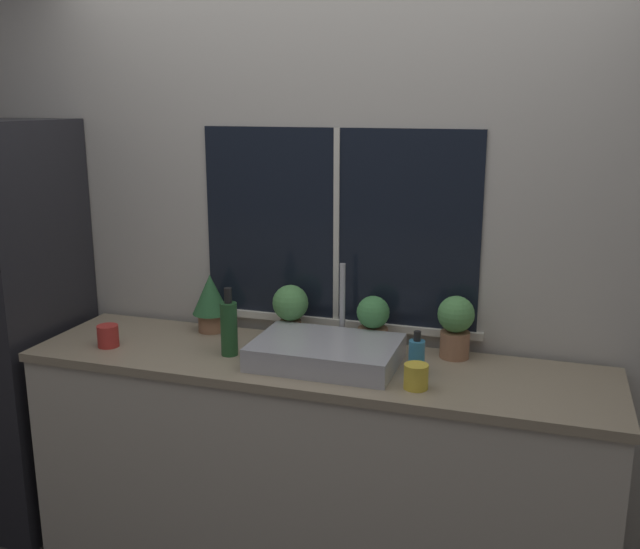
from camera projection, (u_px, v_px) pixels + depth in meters
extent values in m
cube|color=#BCB7AD|center=(339.00, 241.00, 3.02)|extent=(8.00, 0.06, 2.70)
cube|color=black|center=(337.00, 226.00, 2.97)|extent=(1.19, 0.01, 0.81)
cube|color=silver|center=(336.00, 226.00, 2.96)|extent=(0.02, 0.01, 0.81)
cube|color=silver|center=(336.00, 322.00, 3.06)|extent=(1.25, 0.04, 0.03)
cube|color=#BCB7AD|center=(57.00, 196.00, 4.45)|extent=(0.06, 7.00, 2.70)
cube|color=beige|center=(313.00, 473.00, 2.91)|extent=(2.29, 0.56, 0.90)
cube|color=gray|center=(313.00, 365.00, 2.80)|extent=(2.31, 0.59, 0.03)
cube|color=#232328|center=(1.00, 326.00, 3.26)|extent=(0.62, 0.60, 1.85)
cube|color=#ADADB2|center=(326.00, 352.00, 2.75)|extent=(0.55, 0.38, 0.09)
cylinder|color=#B7B7BC|center=(342.00, 342.00, 2.96)|extent=(0.04, 0.04, 0.03)
cylinder|color=#B7B7BC|center=(342.00, 301.00, 2.92)|extent=(0.02, 0.02, 0.32)
cylinder|color=#9E6B4C|center=(211.00, 322.00, 3.14)|extent=(0.11, 0.11, 0.08)
cone|color=#2D6638|center=(210.00, 294.00, 3.11)|extent=(0.16, 0.16, 0.18)
cylinder|color=#9E6B4C|center=(291.00, 330.00, 3.03)|extent=(0.09, 0.09, 0.09)
sphere|color=#569951|center=(290.00, 303.00, 3.00)|extent=(0.15, 0.15, 0.15)
cylinder|color=#9E6B4C|center=(373.00, 338.00, 2.92)|extent=(0.12, 0.12, 0.09)
sphere|color=#478E4C|center=(373.00, 312.00, 2.89)|extent=(0.13, 0.13, 0.13)
cylinder|color=#9E6B4C|center=(455.00, 345.00, 2.82)|extent=(0.12, 0.12, 0.11)
sphere|color=#569951|center=(456.00, 314.00, 2.79)|extent=(0.14, 0.14, 0.14)
cylinder|color=teal|center=(417.00, 357.00, 2.64)|extent=(0.06, 0.06, 0.13)
cylinder|color=black|center=(417.00, 336.00, 2.62)|extent=(0.03, 0.03, 0.04)
cylinder|color=#235128|center=(229.00, 329.00, 2.83)|extent=(0.07, 0.07, 0.22)
cylinder|color=black|center=(228.00, 295.00, 2.80)|extent=(0.03, 0.03, 0.06)
cylinder|color=#B72D28|center=(108.00, 336.00, 2.94)|extent=(0.09, 0.09, 0.09)
cylinder|color=gold|center=(416.00, 376.00, 2.51)|extent=(0.09, 0.09, 0.09)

